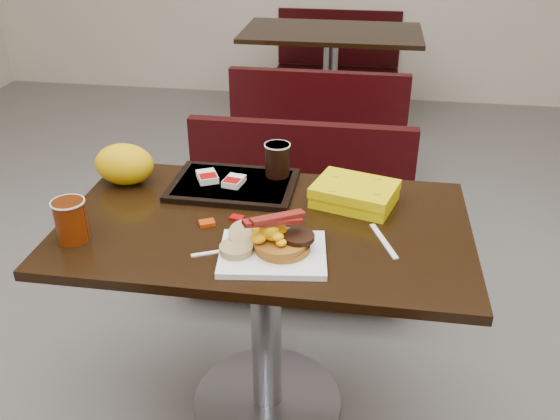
# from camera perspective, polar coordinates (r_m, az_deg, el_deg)

# --- Properties ---
(floor) EXTENTS (6.00, 7.00, 0.01)m
(floor) POSITION_cam_1_polar(r_m,az_deg,el_deg) (2.23, -1.20, -18.04)
(floor) COLOR slate
(floor) RESTS_ON ground
(table_near) EXTENTS (1.20, 0.70, 0.75)m
(table_near) POSITION_cam_1_polar(r_m,az_deg,el_deg) (1.98, -1.32, -10.61)
(table_near) COLOR black
(table_near) RESTS_ON floor
(bench_near_n) EXTENTS (1.00, 0.46, 0.72)m
(bench_near_n) POSITION_cam_1_polar(r_m,az_deg,el_deg) (2.56, 1.38, -0.94)
(bench_near_n) COLOR black
(bench_near_n) RESTS_ON floor
(table_far) EXTENTS (1.20, 0.70, 0.75)m
(table_far) POSITION_cam_1_polar(r_m,az_deg,el_deg) (4.30, 4.77, 11.84)
(table_far) COLOR black
(table_far) RESTS_ON floor
(bench_far_s) EXTENTS (1.00, 0.46, 0.72)m
(bench_far_s) POSITION_cam_1_polar(r_m,az_deg,el_deg) (3.64, 3.88, 8.42)
(bench_far_s) COLOR black
(bench_far_s) RESTS_ON floor
(bench_far_n) EXTENTS (1.00, 0.46, 0.72)m
(bench_far_n) POSITION_cam_1_polar(r_m,az_deg,el_deg) (4.97, 5.42, 14.01)
(bench_far_n) COLOR black
(bench_far_n) RESTS_ON floor
(platter) EXTENTS (0.31, 0.25, 0.02)m
(platter) POSITION_cam_1_polar(r_m,az_deg,el_deg) (1.60, -0.70, -4.21)
(platter) COLOR white
(platter) RESTS_ON table_near
(pancake_stack) EXTENTS (0.15, 0.15, 0.03)m
(pancake_stack) POSITION_cam_1_polar(r_m,az_deg,el_deg) (1.60, 0.26, -3.30)
(pancake_stack) COLOR #914A18
(pancake_stack) RESTS_ON platter
(sausage_patty) EXTENTS (0.09, 0.09, 0.01)m
(sausage_patty) POSITION_cam_1_polar(r_m,az_deg,el_deg) (1.59, 1.80, -2.59)
(sausage_patty) COLOR black
(sausage_patty) RESTS_ON pancake_stack
(scrambled_eggs) EXTENTS (0.10, 0.09, 0.05)m
(scrambled_eggs) POSITION_cam_1_polar(r_m,az_deg,el_deg) (1.58, -1.05, -2.02)
(scrambled_eggs) COLOR #FF9B05
(scrambled_eggs) RESTS_ON pancake_stack
(bacon_strips) EXTENTS (0.18, 0.15, 0.01)m
(bacon_strips) POSITION_cam_1_polar(r_m,az_deg,el_deg) (1.56, -0.70, -1.01)
(bacon_strips) COLOR #4C0508
(bacon_strips) RESTS_ON scrambled_eggs
(muffin_bottom) EXTENTS (0.11, 0.11, 0.02)m
(muffin_bottom) POSITION_cam_1_polar(r_m,az_deg,el_deg) (1.59, -4.21, -3.74)
(muffin_bottom) COLOR #A38E56
(muffin_bottom) RESTS_ON platter
(muffin_top) EXTENTS (0.11, 0.11, 0.05)m
(muffin_top) POSITION_cam_1_polar(r_m,az_deg,el_deg) (1.63, -3.31, -2.39)
(muffin_top) COLOR #A38E56
(muffin_top) RESTS_ON platter
(coffee_cup_near) EXTENTS (0.09, 0.09, 0.12)m
(coffee_cup_near) POSITION_cam_1_polar(r_m,az_deg,el_deg) (1.75, -19.35, -0.98)
(coffee_cup_near) COLOR #852804
(coffee_cup_near) RESTS_ON table_near
(fork) EXTENTS (0.13, 0.08, 0.00)m
(fork) POSITION_cam_1_polar(r_m,az_deg,el_deg) (1.63, -6.85, -4.11)
(fork) COLOR white
(fork) RESTS_ON table_near
(knife) EXTENTS (0.08, 0.18, 0.00)m
(knife) POSITION_cam_1_polar(r_m,az_deg,el_deg) (1.69, 9.87, -2.93)
(knife) COLOR white
(knife) RESTS_ON table_near
(condiment_syrup) EXTENTS (0.06, 0.05, 0.01)m
(condiment_syrup) POSITION_cam_1_polar(r_m,az_deg,el_deg) (1.76, -7.00, -1.24)
(condiment_syrup) COLOR #A82E07
(condiment_syrup) RESTS_ON table_near
(condiment_ketchup) EXTENTS (0.04, 0.04, 0.01)m
(condiment_ketchup) POSITION_cam_1_polar(r_m,az_deg,el_deg) (1.78, -4.14, -0.77)
(condiment_ketchup) COLOR #8C0504
(condiment_ketchup) RESTS_ON table_near
(tray) EXTENTS (0.41, 0.29, 0.02)m
(tray) POSITION_cam_1_polar(r_m,az_deg,el_deg) (1.96, -4.48, 2.39)
(tray) COLOR black
(tray) RESTS_ON table_near
(hashbrown_sleeve_left) EXTENTS (0.09, 0.10, 0.02)m
(hashbrown_sleeve_left) POSITION_cam_1_polar(r_m,az_deg,el_deg) (1.98, -6.98, 3.18)
(hashbrown_sleeve_left) COLOR silver
(hashbrown_sleeve_left) RESTS_ON tray
(hashbrown_sleeve_right) EXTENTS (0.07, 0.09, 0.02)m
(hashbrown_sleeve_right) POSITION_cam_1_polar(r_m,az_deg,el_deg) (1.94, -4.43, 2.77)
(hashbrown_sleeve_right) COLOR silver
(hashbrown_sleeve_right) RESTS_ON tray
(coffee_cup_far) EXTENTS (0.09, 0.09, 0.11)m
(coffee_cup_far) POSITION_cam_1_polar(r_m,az_deg,el_deg) (1.98, -0.25, 4.81)
(coffee_cup_far) COLOR black
(coffee_cup_far) RESTS_ON tray
(clamshell) EXTENTS (0.29, 0.25, 0.07)m
(clamshell) POSITION_cam_1_polar(r_m,az_deg,el_deg) (1.86, 7.15, 1.54)
(clamshell) COLOR #D4BA03
(clamshell) RESTS_ON table_near
(paper_bag) EXTENTS (0.21, 0.16, 0.14)m
(paper_bag) POSITION_cam_1_polar(r_m,az_deg,el_deg) (2.03, -14.65, 4.27)
(paper_bag) COLOR #D9AB07
(paper_bag) RESTS_ON table_near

